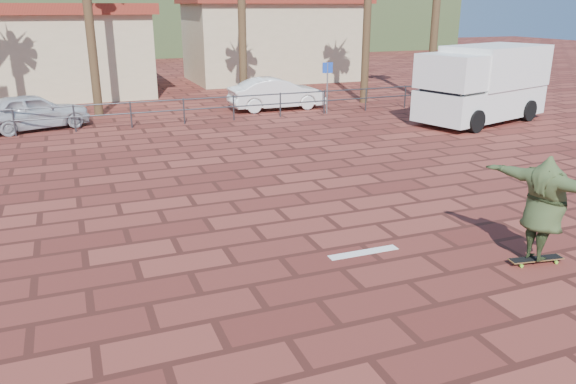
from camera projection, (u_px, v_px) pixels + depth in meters
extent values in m
plane|color=brown|center=(304.00, 235.00, 11.31)|extent=(120.00, 120.00, 0.00)
cube|color=white|center=(364.00, 252.00, 10.49)|extent=(1.40, 0.22, 0.01)
cylinder|color=#47494F|center=(14.00, 122.00, 19.68)|extent=(0.06, 0.06, 1.00)
cylinder|color=#47494F|center=(74.00, 118.00, 20.37)|extent=(0.06, 0.06, 1.00)
cylinder|color=#47494F|center=(131.00, 115.00, 21.07)|extent=(0.06, 0.06, 1.00)
cylinder|color=#47494F|center=(184.00, 111.00, 21.76)|extent=(0.06, 0.06, 1.00)
cylinder|color=#47494F|center=(234.00, 108.00, 22.45)|extent=(0.06, 0.06, 1.00)
cylinder|color=#47494F|center=(280.00, 105.00, 23.14)|extent=(0.06, 0.06, 1.00)
cylinder|color=#47494F|center=(324.00, 102.00, 23.83)|extent=(0.06, 0.06, 1.00)
cylinder|color=#47494F|center=(366.00, 99.00, 24.52)|extent=(0.06, 0.06, 1.00)
cylinder|color=#47494F|center=(405.00, 97.00, 25.21)|extent=(0.06, 0.06, 1.00)
cylinder|color=#47494F|center=(442.00, 94.00, 25.90)|extent=(0.06, 0.06, 1.00)
cylinder|color=#47494F|center=(183.00, 100.00, 21.61)|extent=(24.00, 0.05, 0.05)
cylinder|color=#47494F|center=(184.00, 110.00, 21.74)|extent=(24.00, 0.05, 0.05)
cylinder|color=brown|center=(88.00, 13.00, 22.24)|extent=(0.36, 0.36, 8.20)
cylinder|color=brown|center=(242.00, 32.00, 25.19)|extent=(0.36, 0.36, 6.50)
cylinder|color=brown|center=(367.00, 17.00, 25.56)|extent=(0.36, 0.36, 7.80)
cylinder|color=brown|center=(436.00, 5.00, 25.55)|extent=(0.36, 0.36, 8.80)
cube|color=beige|center=(23.00, 56.00, 28.05)|extent=(12.00, 7.00, 4.00)
cube|color=maroon|center=(16.00, 9.00, 27.34)|extent=(12.60, 7.60, 0.50)
cube|color=beige|center=(272.00, 42.00, 34.57)|extent=(10.00, 6.00, 4.50)
cube|color=#384C28|center=(105.00, 21.00, 54.55)|extent=(70.00, 18.00, 6.00)
cube|color=olive|center=(536.00, 259.00, 10.03)|extent=(1.03, 0.38, 0.02)
cube|color=black|center=(536.00, 258.00, 10.02)|extent=(0.99, 0.35, 0.00)
cube|color=silver|center=(518.00, 262.00, 9.96)|extent=(0.08, 0.17, 0.03)
cube|color=silver|center=(553.00, 258.00, 10.11)|extent=(0.08, 0.17, 0.03)
cylinder|color=#7FD62D|center=(522.00, 266.00, 9.88)|extent=(0.07, 0.04, 0.06)
cylinder|color=#7FD62D|center=(515.00, 261.00, 10.07)|extent=(0.07, 0.04, 0.06)
cylinder|color=#7FD62D|center=(556.00, 262.00, 10.02)|extent=(0.07, 0.04, 0.06)
cylinder|color=#7FD62D|center=(549.00, 257.00, 10.21)|extent=(0.07, 0.04, 0.06)
imported|color=#3A4B28|center=(544.00, 208.00, 9.72)|extent=(1.19, 2.41, 1.90)
cube|color=white|center=(480.00, 102.00, 22.09)|extent=(6.06, 3.82, 1.15)
cube|color=white|center=(495.00, 66.00, 22.09)|extent=(4.69, 3.50, 1.57)
cube|color=white|center=(453.00, 72.00, 20.52)|extent=(2.26, 2.68, 1.25)
cube|color=black|center=(440.00, 86.00, 20.27)|extent=(0.57, 1.72, 0.68)
cylinder|color=black|center=(475.00, 121.00, 20.29)|extent=(0.88, 0.52, 0.84)
cylinder|color=black|center=(427.00, 113.00, 21.93)|extent=(0.88, 0.52, 0.84)
cylinder|color=black|center=(528.00, 110.00, 22.37)|extent=(0.88, 0.52, 0.84)
cylinder|color=black|center=(480.00, 103.00, 24.00)|extent=(0.88, 0.52, 0.84)
imported|color=silver|center=(33.00, 112.00, 20.72)|extent=(4.25, 2.72, 1.35)
imported|color=white|center=(277.00, 94.00, 24.81)|extent=(4.20, 1.47, 1.38)
cylinder|color=gray|center=(327.00, 89.00, 23.69)|extent=(0.06, 0.06, 2.12)
cube|color=#193FB2|center=(328.00, 68.00, 23.42)|extent=(0.43, 0.12, 0.43)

